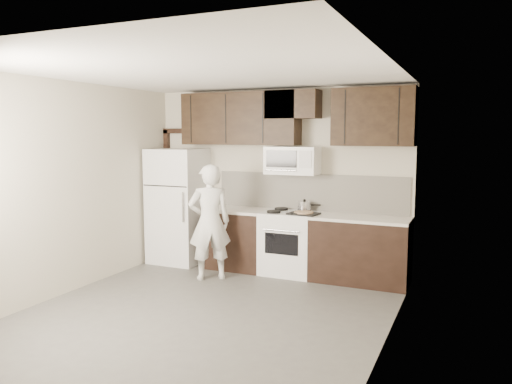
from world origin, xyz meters
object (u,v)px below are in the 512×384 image
Objects in this scene: stove at (289,243)px; refrigerator at (178,206)px; microwave at (292,160)px; person at (210,222)px.

stove is 1.90m from refrigerator.
microwave is (-0.00, 0.12, 1.19)m from stove.
person is at bearing -138.54° from microwave.
microwave reaches higher than stove.
stove is 1.21m from person.
stove is at bearing -89.90° from microwave.
microwave is 1.49m from person.
refrigerator is at bearing -174.85° from microwave.
stove is 0.52× the size of refrigerator.
refrigerator is 1.13m from person.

